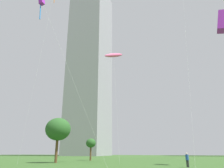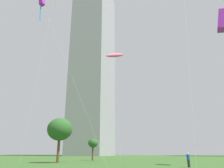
% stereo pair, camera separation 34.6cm
% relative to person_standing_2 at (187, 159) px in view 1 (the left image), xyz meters
% --- Properties ---
extents(person_standing_2, '(0.35, 0.35, 1.57)m').
position_rel_person_standing_2_xyz_m(person_standing_2, '(0.00, 0.00, 0.00)').
color(person_standing_2, '#2D2D33').
rests_on(person_standing_2, ground).
extents(kite_flying_3, '(1.94, 3.88, 14.84)m').
position_rel_person_standing_2_xyz_m(kite_flying_3, '(5.10, -6.39, 12.72)').
color(kite_flying_3, silver).
rests_on(kite_flying_3, ground).
extents(kite_flying_6, '(2.81, 4.37, 19.54)m').
position_rel_person_standing_2_xyz_m(kite_flying_6, '(-11.37, 5.60, 17.50)').
color(kite_flying_6, silver).
rests_on(kite_flying_6, ground).
extents(kite_flying_8, '(6.27, 5.58, 18.61)m').
position_rel_person_standing_2_xyz_m(kite_flying_8, '(-12.83, -11.74, 16.87)').
color(kite_flying_8, silver).
rests_on(kite_flying_8, ground).
extents(park_tree_0, '(4.18, 4.18, 7.20)m').
position_rel_person_standing_2_xyz_m(park_tree_0, '(-20.41, 2.91, 4.38)').
color(park_tree_0, brown).
rests_on(park_tree_0, ground).
extents(park_tree_1, '(2.08, 2.08, 4.47)m').
position_rel_person_standing_2_xyz_m(park_tree_1, '(-20.56, 14.69, 2.52)').
color(park_tree_1, brown).
rests_on(park_tree_1, ground).
extents(distant_highrise_0, '(22.42, 28.24, 103.38)m').
position_rel_person_standing_2_xyz_m(distant_highrise_0, '(-56.28, 76.52, 50.78)').
color(distant_highrise_0, '#939399').
rests_on(distant_highrise_0, ground).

